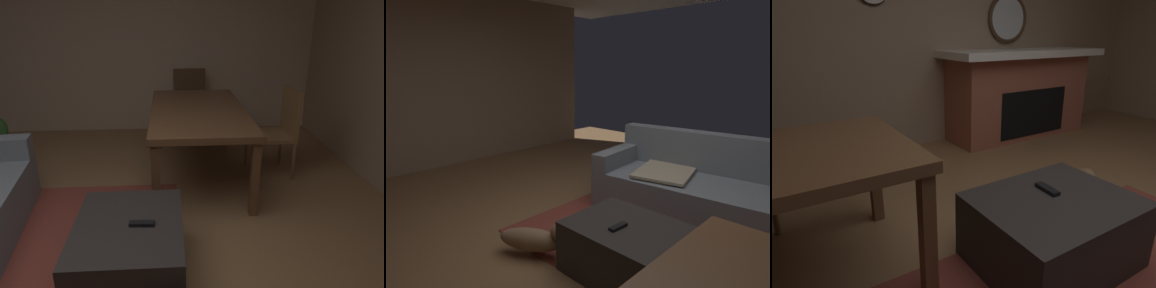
{
  "view_description": "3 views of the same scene",
  "coord_description": "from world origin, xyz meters",
  "views": [
    {
      "loc": [
        -1.63,
        -0.58,
        1.68
      ],
      "look_at": [
        0.67,
        -0.74,
        0.81
      ],
      "focal_mm": 33.13,
      "sensor_mm": 36.0,
      "label": 1
    },
    {
      "loc": [
        1.61,
        -2.16,
        1.56
      ],
      "look_at": [
        0.14,
        -0.66,
        1.07
      ],
      "focal_mm": 30.32,
      "sensor_mm": 36.0,
      "label": 2
    },
    {
      "loc": [
        1.58,
        0.76,
        1.27
      ],
      "look_at": [
        0.54,
        -0.9,
        0.6
      ],
      "focal_mm": 30.26,
      "sensor_mm": 36.0,
      "label": 3
    }
  ],
  "objects": [
    {
      "name": "area_rug",
      "position": [
        0.32,
        0.36,
        0.01
      ],
      "size": [
        2.6,
        2.0,
        0.01
      ],
      "primitive_type": "cube",
      "color": "brown",
      "rests_on": "ground"
    },
    {
      "name": "couch",
      "position": [
        0.34,
        1.09,
        0.3
      ],
      "size": [
        2.39,
        1.17,
        0.86
      ],
      "color": "slate",
      "rests_on": "ground"
    },
    {
      "name": "tv_remote",
      "position": [
        0.29,
        -0.4,
        0.42
      ],
      "size": [
        0.06,
        0.16,
        0.02
      ],
      "primitive_type": "cube",
      "rotation": [
        0.0,
        0.0,
        -0.07
      ],
      "color": "black",
      "rests_on": "ottoman_coffee_table"
    },
    {
      "name": "ottoman_coffee_table",
      "position": [
        0.32,
        -0.31,
        0.21
      ],
      "size": [
        0.87,
        0.69,
        0.41
      ],
      "primitive_type": "cube",
      "color": "#2D2826",
      "rests_on": "ground"
    },
    {
      "name": "floor",
      "position": [
        0.0,
        0.0,
        0.0
      ],
      "size": [
        8.53,
        8.53,
        0.0
      ],
      "primitive_type": "plane",
      "color": "olive"
    },
    {
      "name": "wall_left",
      "position": [
        -3.55,
        0.0,
        1.38
      ],
      "size": [
        0.12,
        5.81,
        2.77
      ],
      "primitive_type": "cube",
      "color": "#9E846B",
      "rests_on": "ground"
    },
    {
      "name": "small_dog",
      "position": [
        -0.39,
        -0.65,
        0.16
      ],
      "size": [
        0.58,
        0.45,
        0.28
      ],
      "color": "#8C6B4C",
      "rests_on": "ground"
    }
  ]
}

